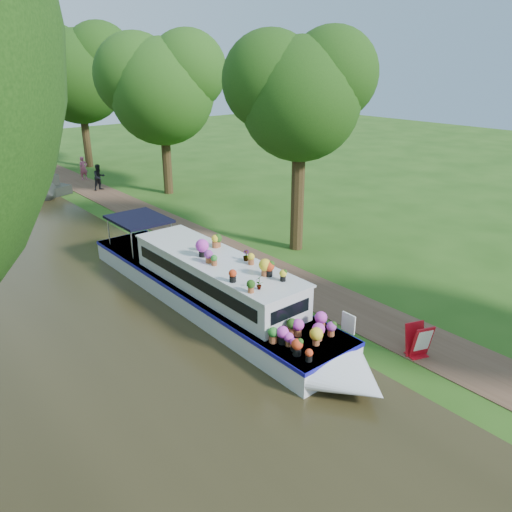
{
  "coord_description": "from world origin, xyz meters",
  "views": [
    {
      "loc": [
        -10.65,
        -11.59,
        7.74
      ],
      "look_at": [
        -0.24,
        0.89,
        1.3
      ],
      "focal_mm": 35.0,
      "sensor_mm": 36.0,
      "label": 1
    }
  ],
  "objects_px": {
    "plant_boat": "(216,287)",
    "sandwich_board": "(419,342)",
    "second_boat": "(35,184)",
    "pedestrian_dark": "(99,177)",
    "pedestrian_pink": "(83,168)"
  },
  "relations": [
    {
      "from": "second_boat",
      "to": "pedestrian_dark",
      "type": "bearing_deg",
      "value": -52.14
    },
    {
      "from": "sandwich_board",
      "to": "pedestrian_pink",
      "type": "relative_size",
      "value": 0.61
    },
    {
      "from": "plant_boat",
      "to": "second_boat",
      "type": "bearing_deg",
      "value": 88.57
    },
    {
      "from": "pedestrian_pink",
      "to": "plant_boat",
      "type": "bearing_deg",
      "value": -105.51
    },
    {
      "from": "second_boat",
      "to": "sandwich_board",
      "type": "distance_m",
      "value": 25.97
    },
    {
      "from": "second_boat",
      "to": "pedestrian_pink",
      "type": "distance_m",
      "value": 3.86
    },
    {
      "from": "pedestrian_dark",
      "to": "sandwich_board",
      "type": "bearing_deg",
      "value": -102.82
    },
    {
      "from": "second_boat",
      "to": "sandwich_board",
      "type": "relative_size",
      "value": 6.66
    },
    {
      "from": "plant_boat",
      "to": "sandwich_board",
      "type": "height_order",
      "value": "plant_boat"
    },
    {
      "from": "second_boat",
      "to": "pedestrian_dark",
      "type": "distance_m",
      "value": 3.97
    },
    {
      "from": "plant_boat",
      "to": "pedestrian_dark",
      "type": "height_order",
      "value": "plant_boat"
    },
    {
      "from": "plant_boat",
      "to": "sandwich_board",
      "type": "bearing_deg",
      "value": -65.03
    },
    {
      "from": "second_boat",
      "to": "pedestrian_dark",
      "type": "height_order",
      "value": "pedestrian_dark"
    },
    {
      "from": "plant_boat",
      "to": "pedestrian_pink",
      "type": "height_order",
      "value": "plant_boat"
    },
    {
      "from": "sandwich_board",
      "to": "pedestrian_pink",
      "type": "xyz_separation_m",
      "value": [
        1.45,
        27.09,
        0.36
      ]
    }
  ]
}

